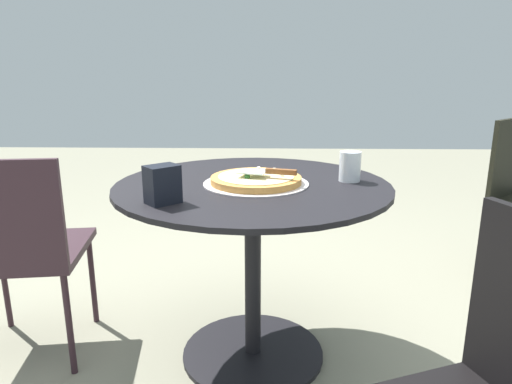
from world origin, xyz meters
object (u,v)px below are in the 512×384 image
Objects in this scene: pizza_on_tray at (256,180)px; patio_chair_near at (17,244)px; patio_table at (253,233)px; napkin_dispenser at (162,184)px; pizza_server at (267,172)px; drinking_cup at (350,166)px.

pizza_on_tray is 0.46× the size of patio_chair_near.
patio_table is 0.45m from napkin_dispenser.
patio_table is at bearing -127.05° from pizza_server.
patio_chair_near reaches higher than pizza_on_tray.
patio_chair_near is at bearing -87.42° from pizza_on_tray.
drinking_cup reaches higher than patio_table.
pizza_server is 0.26× the size of patio_chair_near.
patio_table is 8.43× the size of napkin_dispenser.
pizza_server is at bearing 90.74° from patio_chair_near.
napkin_dispenser is at bearing 70.51° from patio_chair_near.
napkin_dispenser is (0.31, -0.62, 0.00)m from drinking_cup.
patio_table is at bearing 93.44° from patio_chair_near.
napkin_dispenser reaches higher than pizza_server.
drinking_cup reaches higher than pizza_server.
patio_table is 0.21m from pizza_on_tray.
pizza_on_tray is 3.47× the size of drinking_cup.
patio_table is 9.11× the size of drinking_cup.
napkin_dispenser is at bearing -63.64° from drinking_cup.
pizza_on_tray is 0.06m from pizza_server.
pizza_on_tray is at bearing 92.58° from patio_chair_near.
napkin_dispenser reaches higher than drinking_cup.
drinking_cup is at bearing 105.39° from pizza_server.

